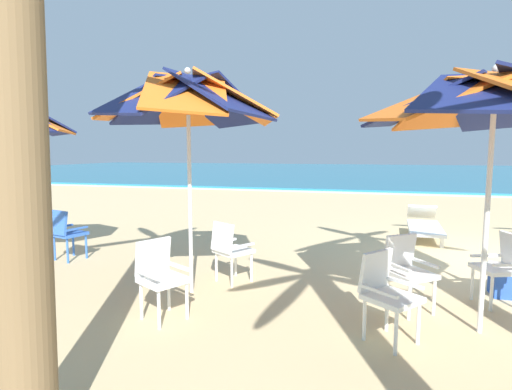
{
  "coord_description": "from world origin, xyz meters",
  "views": [
    {
      "loc": [
        -2.26,
        -6.86,
        1.83
      ],
      "look_at": [
        -4.26,
        0.36,
        1.0
      ],
      "focal_mm": 27.68,
      "sensor_mm": 36.0,
      "label": 1
    }
  ],
  "objects": [
    {
      "name": "sun_lounger_1",
      "position": [
        -1.01,
        2.04,
        0.28
      ],
      "size": [
        0.75,
        2.18,
        0.62
      ],
      "color": "white",
      "rests_on": "ground"
    },
    {
      "name": "plastic_chair_0",
      "position": [
        -1.76,
        -2.13,
        0.5
      ],
      "size": [
        0.62,
        0.63,
        0.87
      ],
      "color": "white",
      "rests_on": "ground"
    },
    {
      "name": "plastic_chair_4",
      "position": [
        -4.4,
        -3.09,
        0.5
      ],
      "size": [
        0.62,
        0.6,
        0.87
      ],
      "color": "white",
      "rests_on": "ground"
    },
    {
      "name": "surf_foam",
      "position": [
        0.0,
        11.07,
        0.01
      ],
      "size": [
        80.0,
        0.7,
        0.01
      ],
      "primitive_type": "cube",
      "color": "white",
      "rests_on": "ground"
    },
    {
      "name": "sea",
      "position": [
        0.0,
        29.37,
        0.05
      ],
      "size": [
        80.0,
        36.0,
        0.1
      ],
      "primitive_type": "cube",
      "color": "teal",
      "rests_on": "ground"
    },
    {
      "name": "plastic_chair_1",
      "position": [
        -0.65,
        -1.68,
        0.5
      ],
      "size": [
        0.59,
        0.57,
        0.87
      ],
      "color": "white",
      "rests_on": "ground"
    },
    {
      "name": "beach_umbrella_2",
      "position": [
        -7.62,
        -2.05,
        2.32
      ],
      "size": [
        2.13,
        2.13,
        2.69
      ],
      "color": "silver",
      "rests_on": "ground"
    },
    {
      "name": "beach_umbrella_0",
      "position": [
        -1.09,
        -2.56,
        2.31
      ],
      "size": [
        2.51,
        2.51,
        2.65
      ],
      "color": "silver",
      "rests_on": "ground"
    },
    {
      "name": "ground_plane",
      "position": [
        0.0,
        0.0,
        0.0
      ],
      "size": [
        80.0,
        80.0,
        0.0
      ],
      "primitive_type": "plane",
      "color": "#D3B784"
    },
    {
      "name": "plastic_chair_6",
      "position": [
        -7.07,
        -1.45,
        0.5
      ],
      "size": [
        0.54,
        0.56,
        0.87
      ],
      "color": "blue",
      "rests_on": "ground"
    },
    {
      "name": "plastic_chair_5",
      "position": [
        -7.94,
        -1.59,
        0.5
      ],
      "size": [
        0.61,
        0.59,
        0.87
      ],
      "color": "white",
      "rests_on": "ground"
    },
    {
      "name": "beach_umbrella_1",
      "position": [
        -4.4,
        -2.29,
        2.45
      ],
      "size": [
        2.32,
        2.32,
        2.86
      ],
      "color": "silver",
      "rests_on": "ground"
    },
    {
      "name": "plastic_chair_3",
      "position": [
        -4.05,
        -1.78,
        0.5
      ],
      "size": [
        0.61,
        0.62,
        0.87
      ],
      "color": "white",
      "rests_on": "ground"
    },
    {
      "name": "plastic_chair_2",
      "position": [
        -2.03,
        -2.98,
        0.5
      ],
      "size": [
        0.63,
        0.63,
        0.87
      ],
      "color": "white",
      "rests_on": "ground"
    }
  ]
}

